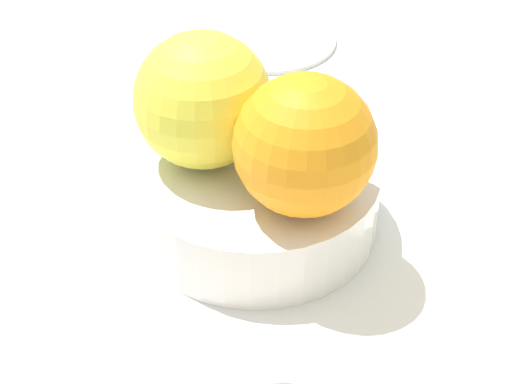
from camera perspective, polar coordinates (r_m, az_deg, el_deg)
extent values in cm
cube|color=white|center=(51.36, 0.00, -3.27)|extent=(110.00, 110.00, 2.00)
cylinder|color=white|center=(50.45, 0.00, -2.07)|extent=(9.65, 9.65, 0.80)
cylinder|color=white|center=(49.28, 0.00, -0.41)|extent=(15.56, 15.56, 4.50)
sphere|color=yellow|center=(46.75, -3.98, 6.79)|extent=(8.43, 8.43, 8.43)
sphere|color=orange|center=(42.92, 3.63, 3.48)|extent=(8.17, 8.17, 8.17)
cylinder|color=silver|center=(72.67, 0.62, 11.36)|extent=(12.97, 12.97, 0.80)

